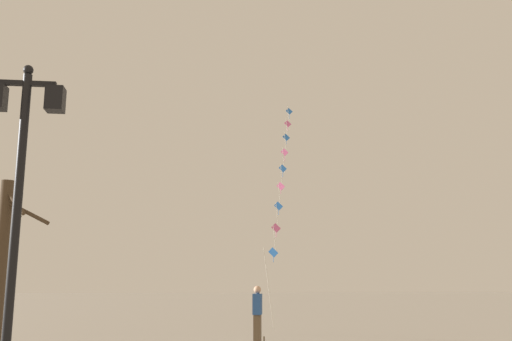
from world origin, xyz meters
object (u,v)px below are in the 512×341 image
Objects in this scene: twin_lantern_lamp_post at (21,165)px; kite_train at (281,184)px; bare_tree at (2,261)px; kite_flyer at (257,314)px.

kite_train is (6.58, 14.88, 2.38)m from twin_lantern_lamp_post.
bare_tree is (-2.01, 6.00, -1.27)m from twin_lantern_lamp_post.
twin_lantern_lamp_post is at bearing -71.52° from bare_tree.
kite_train reaches higher than kite_flyer.
kite_flyer is at bearing 59.47° from twin_lantern_lamp_post.
bare_tree is at bearing 121.53° from kite_flyer.
kite_flyer is 7.14m from bare_tree.
kite_flyer is at bearing 16.39° from bare_tree.
kite_train reaches higher than bare_tree.
twin_lantern_lamp_post is at bearing -113.85° from kite_train.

